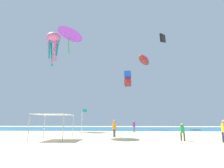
# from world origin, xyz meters

# --- Properties ---
(ground) EXTENTS (110.00, 110.00, 0.10)m
(ground) POSITION_xyz_m (0.00, 0.00, -0.05)
(ground) COLOR beige
(ocean_strip) EXTENTS (110.00, 25.81, 0.03)m
(ocean_strip) POSITION_xyz_m (0.00, 29.60, 0.01)
(ocean_strip) COLOR #1E6B93
(ocean_strip) RESTS_ON ground
(canopy_tent) EXTENTS (3.19, 3.36, 2.43)m
(canopy_tent) POSITION_xyz_m (-4.93, -0.48, 2.32)
(canopy_tent) COLOR #B2B2B7
(canopy_tent) RESTS_ON ground
(person_near_tent) EXTENTS (0.38, 0.37, 1.57)m
(person_near_tent) POSITION_xyz_m (7.25, -0.79, 0.92)
(person_near_tent) COLOR brown
(person_near_tent) RESTS_ON ground
(person_leftmost) EXTENTS (0.45, 0.45, 1.88)m
(person_leftmost) POSITION_xyz_m (3.69, 13.75, 1.10)
(person_leftmost) COLOR slate
(person_leftmost) RESTS_ON ground
(person_central) EXTENTS (0.47, 0.44, 1.86)m
(person_central) POSITION_xyz_m (10.42, -1.90, 1.09)
(person_central) COLOR #33384C
(person_central) RESTS_ON ground
(person_rightmost) EXTENTS (0.45, 0.49, 1.90)m
(person_rightmost) POSITION_xyz_m (0.85, 3.41, 1.12)
(person_rightmost) COLOR brown
(person_rightmost) RESTS_ON ground
(banner_flag) EXTENTS (0.61, 0.06, 3.24)m
(banner_flag) POSITION_xyz_m (-3.14, 4.60, 1.98)
(banner_flag) COLOR silver
(banner_flag) RESTS_ON ground
(kite_octopus_pink) EXTENTS (3.25, 3.25, 7.08)m
(kite_octopus_pink) POSITION_xyz_m (-12.61, 17.32, 18.75)
(kite_octopus_pink) COLOR pink
(kite_inflatable_red) EXTENTS (4.32, 6.91, 2.37)m
(kite_inflatable_red) POSITION_xyz_m (7.45, 27.73, 17.29)
(kite_inflatable_red) COLOR red
(kite_box_blue) EXTENTS (1.81, 2.13, 3.75)m
(kite_box_blue) POSITION_xyz_m (3.11, 25.83, 12.00)
(kite_box_blue) COLOR blue
(kite_parafoil_black) EXTENTS (2.59, 5.72, 3.63)m
(kite_parafoil_black) POSITION_xyz_m (11.02, 21.11, 20.07)
(kite_parafoil_black) COLOR black
(kite_delta_purple) EXTENTS (4.78, 4.77, 3.41)m
(kite_delta_purple) POSITION_xyz_m (-5.16, 4.76, 13.71)
(kite_delta_purple) COLOR purple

